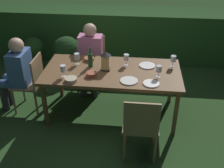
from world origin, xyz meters
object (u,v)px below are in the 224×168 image
(lantern_centerpiece, at_px, (106,60))
(wine_glass_e, at_px, (63,69))
(chair_head_near, at_px, (31,81))
(wine_glass_a, at_px, (159,69))
(wine_glass_c, at_px, (126,58))
(plate_a, at_px, (129,81))
(bowl_olives, at_px, (89,59))
(potted_plant_by_hedge, at_px, (34,51))
(potted_plant_corner, at_px, (67,53))
(plate_b, at_px, (147,66))
(person_in_pink, at_px, (90,55))
(plate_c, at_px, (151,84))
(chair_side_left_b, at_px, (141,125))
(chair_side_right_a, at_px, (93,59))
(bowl_salad, at_px, (91,74))
(green_bottle_on_table, at_px, (90,60))
(wine_glass_d, at_px, (77,57))
(bowl_bread, at_px, (71,79))
(wine_glass_b, at_px, (173,59))
(dining_table, at_px, (112,74))
(person_in_blue, at_px, (17,71))

(lantern_centerpiece, xyz_separation_m, wine_glass_e, (-0.53, -0.27, -0.03))
(chair_head_near, relative_size, wine_glass_a, 5.15)
(chair_head_near, distance_m, wine_glass_c, 1.44)
(plate_a, height_order, bowl_olives, bowl_olives)
(bowl_olives, xyz_separation_m, potted_plant_by_hedge, (-1.30, 1.05, -0.39))
(bowl_olives, distance_m, potted_plant_corner, 1.16)
(chair_head_near, distance_m, plate_a, 1.50)
(plate_b, distance_m, potted_plant_by_hedge, 2.47)
(bowl_olives, xyz_separation_m, potted_plant_corner, (-0.60, 0.93, -0.34))
(person_in_pink, relative_size, plate_c, 5.44)
(chair_side_left_b, relative_size, chair_side_right_a, 1.00)
(plate_a, height_order, plate_c, same)
(bowl_salad, distance_m, potted_plant_corner, 1.61)
(person_in_pink, xyz_separation_m, bowl_olives, (0.05, -0.37, 0.11))
(wine_glass_a, distance_m, plate_a, 0.42)
(bowl_salad, height_order, potted_plant_corner, bowl_salad)
(chair_side_right_a, xyz_separation_m, chair_head_near, (-0.77, -0.86, 0.00))
(green_bottle_on_table, xyz_separation_m, wine_glass_c, (0.50, 0.10, 0.01))
(chair_side_left_b, distance_m, potted_plant_corner, 2.50)
(wine_glass_d, bearing_deg, chair_head_near, -167.83)
(bowl_bread, bearing_deg, potted_plant_corner, 106.88)
(potted_plant_by_hedge, bearing_deg, green_bottle_on_table, -42.72)
(wine_glass_b, distance_m, wine_glass_d, 1.37)
(potted_plant_corner, bearing_deg, dining_table, -51.33)
(potted_plant_corner, bearing_deg, chair_side_right_a, -33.50)
(lantern_centerpiece, distance_m, wine_glass_b, 0.96)
(chair_head_near, height_order, wine_glass_a, wine_glass_a)
(bowl_olives, bearing_deg, person_in_pink, 98.06)
(plate_b, height_order, potted_plant_corner, plate_b)
(plate_a, distance_m, plate_c, 0.29)
(person_in_pink, bearing_deg, plate_c, -45.25)
(dining_table, height_order, chair_head_near, chair_head_near)
(potted_plant_corner, bearing_deg, person_in_blue, -109.16)
(chair_side_right_a, distance_m, plate_a, 1.34)
(lantern_centerpiece, bearing_deg, plate_b, 16.49)
(green_bottle_on_table, height_order, wine_glass_d, green_bottle_on_table)
(green_bottle_on_table, height_order, plate_c, green_bottle_on_table)
(chair_head_near, relative_size, bowl_salad, 6.09)
(wine_glass_e, height_order, plate_c, wine_glass_e)
(wine_glass_c, bearing_deg, wine_glass_b, 1.77)
(wine_glass_b, relative_size, bowl_olives, 1.11)
(wine_glass_c, height_order, bowl_salad, wine_glass_c)
(chair_side_left_b, relative_size, green_bottle_on_table, 3.00)
(wine_glass_b, bearing_deg, person_in_pink, 160.59)
(plate_a, relative_size, plate_b, 1.00)
(chair_head_near, relative_size, lantern_centerpiece, 3.28)
(plate_b, relative_size, bowl_bread, 1.43)
(chair_side_right_a, distance_m, bowl_olives, 0.63)
(wine_glass_d, relative_size, potted_plant_by_hedge, 0.27)
(wine_glass_d, relative_size, plate_b, 0.72)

